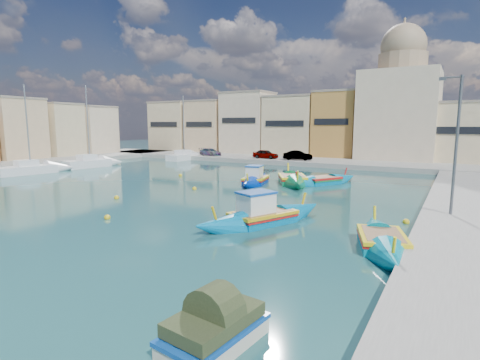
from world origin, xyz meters
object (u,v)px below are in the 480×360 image
Objects in this scene: luzzu_turquoise_cabin at (262,217)px; tender_far at (215,330)px; luzzu_cyan_mid at (322,181)px; yacht_midnorth at (99,163)px; luzzu_green at (292,180)px; yacht_north at (189,157)px; quay_street_lamp at (455,145)px; luzzu_blue_cabin at (255,180)px; church_block at (400,103)px; yacht_mid at (44,169)px; luzzu_cyan_south at (382,243)px.

luzzu_turquoise_cabin is 3.03× the size of tender_far.
luzzu_cyan_mid is 29.61m from yacht_midnorth.
luzzu_green is 0.82× the size of yacht_north.
quay_street_lamp is at bearing -32.62° from yacht_north.
luzzu_blue_cabin is 0.99× the size of luzzu_cyan_mid.
luzzu_blue_cabin is (-8.34, -27.17, -8.08)m from church_block.
luzzu_blue_cabin is 24.92m from yacht_mid.
luzzu_cyan_mid is (5.37, 2.89, -0.07)m from luzzu_blue_cabin.
luzzu_cyan_mid is at bearing 15.07° from yacht_mid.
yacht_midnorth is at bearing 157.56° from luzzu_cyan_south.
yacht_midnorth reaches higher than quay_street_lamp.
yacht_midnorth is (-32.58, -24.81, -7.97)m from church_block.
quay_street_lamp is 0.77× the size of yacht_mid.
luzzu_turquoise_cabin is at bearing -92.11° from church_block.
tender_far is (-2.22, -9.90, 0.18)m from luzzu_cyan_south.
quay_street_lamp is 40.40m from yacht_mid.
church_block reaches higher than luzzu_blue_cabin.
luzzu_green is 0.82× the size of yacht_mid.
luzzu_turquoise_cabin is 11.69m from tender_far.
luzzu_turquoise_cabin is 1.03× the size of luzzu_green.
luzzu_green is 1.14× the size of luzzu_cyan_south.
luzzu_turquoise_cabin is at bearing -46.21° from yacht_north.
quay_street_lamp is at bearing -43.01° from luzzu_cyan_mid.
church_block is at bearing 87.89° from luzzu_turquoise_cabin.
church_block is 35.04m from quay_street_lamp.
luzzu_cyan_south is 44.83m from yacht_north.
church_block is 27.18m from luzzu_green.
luzzu_cyan_south is at bearing -8.78° from luzzu_turquoise_cabin.
yacht_mid is at bearing -91.17° from yacht_midnorth.
luzzu_green is at bearing -156.53° from luzzu_cyan_mid.
yacht_north is (-27.32, 28.50, 0.07)m from luzzu_turquoise_cabin.
quay_street_lamp reaches higher than luzzu_cyan_south.
yacht_north is at bearing 138.86° from luzzu_cyan_south.
luzzu_cyan_mid reaches higher than luzzu_cyan_south.
church_block is 41.72m from yacht_midnorth.
yacht_midnorth reaches higher than yacht_mid.
tender_far is (8.25, -24.87, 0.13)m from luzzu_green.
luzzu_cyan_mid is at bearing -27.55° from yacht_north.
luzzu_cyan_mid reaches higher than tender_far.
luzzu_turquoise_cabin is 1.15× the size of luzzu_blue_cabin.
yacht_mid reaches higher than luzzu_cyan_south.
luzzu_blue_cabin is 0.90× the size of luzzu_green.
luzzu_cyan_south is (6.45, -1.00, -0.10)m from luzzu_turquoise_cabin.
luzzu_cyan_south is 0.72× the size of yacht_north.
luzzu_turquoise_cabin is 15.12m from luzzu_cyan_mid.
luzzu_green is 26.20m from tender_far.
church_block is 40.17m from luzzu_turquoise_cabin.
luzzu_cyan_mid is (-1.53, 15.05, -0.09)m from luzzu_turquoise_cabin.
luzzu_cyan_south reaches higher than tender_far.
luzzu_cyan_south is 0.69× the size of yacht_midnorth.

